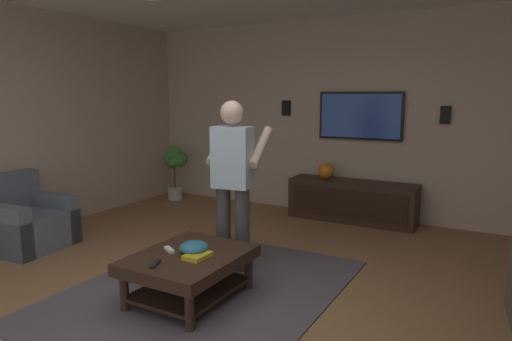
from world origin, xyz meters
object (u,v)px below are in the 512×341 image
object	(u,v)px
remote_black	(155,264)
media_console	(352,201)
vase_round	(326,171)
wall_speaker_right	(286,108)
coffee_table	(189,266)
armchair	(24,223)
potted_plant_tall	(175,164)
tv	(360,116)
wall_speaker_left	(445,115)
book	(198,256)
remote_white	(169,250)
person_standing	(233,176)
bowl	(194,247)

from	to	relation	value
remote_black	media_console	bearing A→B (deg)	-31.73
vase_round	wall_speaker_right	world-z (taller)	wall_speaker_right
coffee_table	vase_round	size ratio (longest dim) A/B	4.55
armchair	potted_plant_tall	bearing A→B (deg)	85.28
tv	remote_black	xyz separation A→B (m)	(-3.59, 0.49, -1.00)
media_console	vase_round	bearing A→B (deg)	-87.20
coffee_table	tv	size ratio (longest dim) A/B	0.87
vase_round	wall_speaker_left	world-z (taller)	wall_speaker_left
tv	wall_speaker_left	bearing A→B (deg)	90.70
potted_plant_tall	remote_black	size ratio (longest dim) A/B	5.97
tv	book	size ratio (longest dim) A/B	5.22
potted_plant_tall	wall_speaker_right	size ratio (longest dim) A/B	4.07
book	wall_speaker_left	distance (m)	3.74
book	coffee_table	bearing A→B (deg)	-108.64
remote_white	media_console	bearing A→B (deg)	108.80
armchair	wall_speaker_left	xyz separation A→B (m)	(3.10, -3.94, 1.17)
wall_speaker_right	remote_black	bearing A→B (deg)	-170.11
person_standing	remote_white	bearing A→B (deg)	161.56
armchair	book	world-z (taller)	armchair
potted_plant_tall	vase_round	xyz separation A→B (m)	(0.20, -2.50, 0.05)
remote_black	wall_speaker_left	size ratio (longest dim) A/B	0.68
bowl	remote_white	xyz separation A→B (m)	(-0.05, 0.22, -0.04)
remote_white	remote_black	world-z (taller)	same
media_console	potted_plant_tall	distance (m)	2.90
bowl	book	world-z (taller)	bowl
bowl	remote_white	distance (m)	0.23
bowl	potted_plant_tall	bearing A→B (deg)	41.76
vase_round	tv	bearing A→B (deg)	-55.10
armchair	wall_speaker_right	bearing A→B (deg)	55.77
coffee_table	media_console	size ratio (longest dim) A/B	0.59
media_console	person_standing	world-z (taller)	person_standing
book	wall_speaker_right	bearing A→B (deg)	-164.43
remote_white	potted_plant_tall	bearing A→B (deg)	158.78
tv	remote_white	world-z (taller)	tv
potted_plant_tall	remote_black	distance (m)	3.94
vase_round	wall_speaker_left	distance (m)	1.67
book	wall_speaker_left	world-z (taller)	wall_speaker_left
coffee_table	remote_black	distance (m)	0.36
armchair	wall_speaker_right	world-z (taller)	wall_speaker_right
media_console	wall_speaker_left	bearing A→B (deg)	103.28
tv	bowl	xyz separation A→B (m)	(-3.24, 0.39, -0.96)
person_standing	book	distance (m)	0.97
remote_black	book	size ratio (longest dim) A/B	0.68
coffee_table	remote_white	bearing A→B (deg)	98.73
armchair	coffee_table	size ratio (longest dim) A/B	0.88
bowl	remote_white	bearing A→B (deg)	102.60
remote_white	book	world-z (taller)	book
wall_speaker_left	remote_white	bearing A→B (deg)	152.93
remote_black	wall_speaker_right	xyz separation A→B (m)	(3.60, 0.63, 1.09)
armchair	person_standing	distance (m)	2.55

